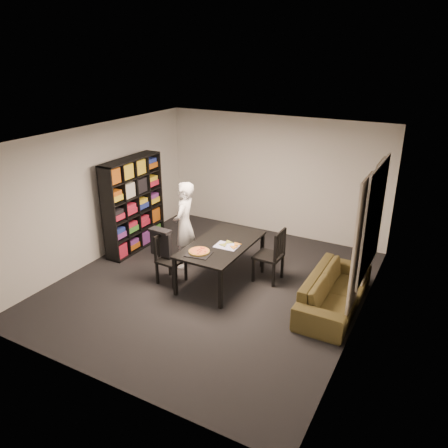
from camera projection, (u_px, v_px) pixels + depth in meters
The scene contains 16 objects.
room at pixel (211, 216), 7.22m from camera, with size 5.01×5.51×2.61m.
window_pane at pixel (374, 219), 6.54m from camera, with size 0.02×1.40×1.60m, color black.
window_frame at pixel (374, 219), 6.54m from camera, with size 0.03×1.52×1.72m, color white.
curtain_left at pixel (358, 252), 6.29m from camera, with size 0.03×0.70×2.25m, color beige.
curtain_right at pixel (372, 228), 7.13m from camera, with size 0.03×0.70×2.25m, color beige.
bookshelf at pixel (133, 205), 8.79m from camera, with size 0.35×1.50×1.90m, color black.
dining_table at pixel (221, 247), 7.63m from camera, with size 0.96×1.73×0.72m.
chair_left at pixel (167, 255), 7.65m from camera, with size 0.44×0.44×0.90m.
chair_right at pixel (274, 252), 7.64m from camera, with size 0.47×0.47×0.98m.
draped_jacket at pixel (161, 241), 7.63m from camera, with size 0.42×0.20×0.50m.
person at pixel (184, 225), 8.10m from camera, with size 0.60×0.40×1.66m, color white.
baking_tray at pixel (199, 254), 7.20m from camera, with size 0.40×0.32×0.01m, color black.
pepperoni_pizza at pixel (199, 251), 7.25m from camera, with size 0.35×0.35×0.03m.
kitchen_towel at pixel (227, 246), 7.50m from camera, with size 0.40×0.30×0.01m, color white.
pizza_slices at pixel (231, 245), 7.52m from camera, with size 0.37×0.31×0.01m, color #B58B38, non-canonical shape.
sofa at pixel (334, 291), 6.96m from camera, with size 1.96×0.77×0.57m, color #3F3619.
Camera 1 is at (3.40, -5.83, 3.89)m, focal length 35.00 mm.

